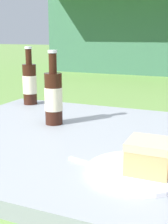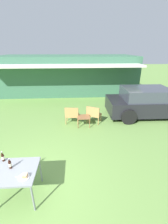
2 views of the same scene
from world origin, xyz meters
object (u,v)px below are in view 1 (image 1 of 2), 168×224
at_px(cake_on_plate, 143,163).
at_px(cola_bottle_far, 30,83).
at_px(cola_bottle_near, 54,97).
at_px(patio_table, 72,154).

height_order(cake_on_plate, cola_bottle_far, cola_bottle_far).
distance_m(cake_on_plate, cola_bottle_far, 0.83).
distance_m(cola_bottle_near, cola_bottle_far, 0.35).
xyz_separation_m(cake_on_plate, cola_bottle_far, (-0.64, 0.53, 0.07)).
xyz_separation_m(patio_table, cake_on_plate, (0.27, -0.20, 0.09)).
bearing_deg(patio_table, cola_bottle_near, 141.98).
bearing_deg(cola_bottle_far, cola_bottle_near, -43.95).
distance_m(patio_table, cola_bottle_far, 0.52).
relative_size(patio_table, cola_bottle_far, 3.69).
height_order(cake_on_plate, cola_bottle_near, cola_bottle_near).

